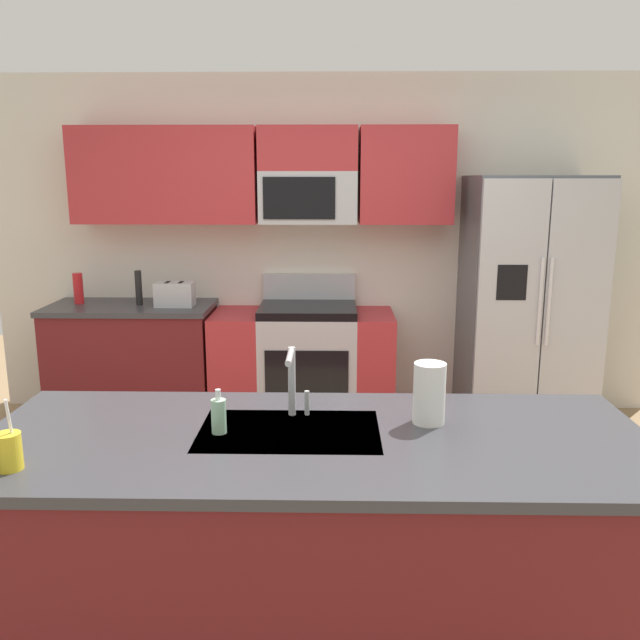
{
  "coord_description": "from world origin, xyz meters",
  "views": [
    {
      "loc": [
        0.08,
        -2.99,
        1.83
      ],
      "look_at": [
        0.0,
        0.6,
        1.05
      ],
      "focal_mm": 36.69,
      "sensor_mm": 36.0,
      "label": 1
    }
  ],
  "objects_px": {
    "refrigerator": "(527,305)",
    "paper_towel_roll": "(429,393)",
    "soap_dispenser": "(219,416)",
    "pepper_mill": "(139,288)",
    "sink_faucet": "(293,377)",
    "toaster": "(175,294)",
    "range_oven": "(303,364)",
    "bottle_red": "(78,288)",
    "drink_cup_yellow": "(9,451)"
  },
  "relations": [
    {
      "from": "refrigerator",
      "to": "soap_dispenser",
      "type": "height_order",
      "value": "refrigerator"
    },
    {
      "from": "soap_dispenser",
      "to": "paper_towel_roll",
      "type": "relative_size",
      "value": 0.71
    },
    {
      "from": "refrigerator",
      "to": "soap_dispenser",
      "type": "distance_m",
      "value": 3.05
    },
    {
      "from": "range_oven",
      "to": "pepper_mill",
      "type": "distance_m",
      "value": 1.36
    },
    {
      "from": "toaster",
      "to": "sink_faucet",
      "type": "bearing_deg",
      "value": -66.0
    },
    {
      "from": "refrigerator",
      "to": "toaster",
      "type": "height_order",
      "value": "refrigerator"
    },
    {
      "from": "drink_cup_yellow",
      "to": "soap_dispenser",
      "type": "relative_size",
      "value": 1.43
    },
    {
      "from": "sink_faucet",
      "to": "drink_cup_yellow",
      "type": "height_order",
      "value": "sink_faucet"
    },
    {
      "from": "bottle_red",
      "to": "sink_faucet",
      "type": "bearing_deg",
      "value": -53.28
    },
    {
      "from": "toaster",
      "to": "bottle_red",
      "type": "bearing_deg",
      "value": 173.27
    },
    {
      "from": "refrigerator",
      "to": "paper_towel_roll",
      "type": "bearing_deg",
      "value": -114.41
    },
    {
      "from": "bottle_red",
      "to": "drink_cup_yellow",
      "type": "distance_m",
      "value": 3.0
    },
    {
      "from": "refrigerator",
      "to": "pepper_mill",
      "type": "height_order",
      "value": "refrigerator"
    },
    {
      "from": "toaster",
      "to": "pepper_mill",
      "type": "height_order",
      "value": "pepper_mill"
    },
    {
      "from": "toaster",
      "to": "soap_dispenser",
      "type": "bearing_deg",
      "value": -73.0
    },
    {
      "from": "sink_faucet",
      "to": "pepper_mill",
      "type": "bearing_deg",
      "value": 119.09
    },
    {
      "from": "range_oven",
      "to": "drink_cup_yellow",
      "type": "distance_m",
      "value": 2.99
    },
    {
      "from": "sink_faucet",
      "to": "soap_dispenser",
      "type": "xyz_separation_m",
      "value": [
        -0.27,
        -0.17,
        -0.1
      ]
    },
    {
      "from": "toaster",
      "to": "drink_cup_yellow",
      "type": "height_order",
      "value": "drink_cup_yellow"
    },
    {
      "from": "range_oven",
      "to": "paper_towel_roll",
      "type": "distance_m",
      "value": 2.53
    },
    {
      "from": "drink_cup_yellow",
      "to": "toaster",
      "type": "bearing_deg",
      "value": 92.48
    },
    {
      "from": "refrigerator",
      "to": "drink_cup_yellow",
      "type": "relative_size",
      "value": 7.59
    },
    {
      "from": "bottle_red",
      "to": "soap_dispenser",
      "type": "height_order",
      "value": "bottle_red"
    },
    {
      "from": "pepper_mill",
      "to": "sink_faucet",
      "type": "height_order",
      "value": "sink_faucet"
    },
    {
      "from": "pepper_mill",
      "to": "paper_towel_roll",
      "type": "xyz_separation_m",
      "value": [
        1.83,
        -2.38,
        -0.01
      ]
    },
    {
      "from": "drink_cup_yellow",
      "to": "bottle_red",
      "type": "bearing_deg",
      "value": 106.93
    },
    {
      "from": "pepper_mill",
      "to": "bottle_red",
      "type": "bearing_deg",
      "value": 175.29
    },
    {
      "from": "range_oven",
      "to": "drink_cup_yellow",
      "type": "height_order",
      "value": "drink_cup_yellow"
    },
    {
      "from": "range_oven",
      "to": "bottle_red",
      "type": "bearing_deg",
      "value": 178.78
    },
    {
      "from": "bottle_red",
      "to": "range_oven",
      "type": "bearing_deg",
      "value": -1.22
    },
    {
      "from": "refrigerator",
      "to": "drink_cup_yellow",
      "type": "bearing_deg",
      "value": -131.91
    },
    {
      "from": "paper_towel_roll",
      "to": "soap_dispenser",
      "type": "bearing_deg",
      "value": -171.4
    },
    {
      "from": "toaster",
      "to": "soap_dispenser",
      "type": "distance_m",
      "value": 2.56
    },
    {
      "from": "range_oven",
      "to": "sink_faucet",
      "type": "relative_size",
      "value": 4.82
    },
    {
      "from": "pepper_mill",
      "to": "bottle_red",
      "type": "relative_size",
      "value": 1.11
    },
    {
      "from": "soap_dispenser",
      "to": "pepper_mill",
      "type": "bearing_deg",
      "value": 112.4
    },
    {
      "from": "sink_faucet",
      "to": "soap_dispenser",
      "type": "bearing_deg",
      "value": -147.5
    },
    {
      "from": "refrigerator",
      "to": "pepper_mill",
      "type": "xyz_separation_m",
      "value": [
        -2.88,
        0.07,
        0.1
      ]
    },
    {
      "from": "range_oven",
      "to": "bottle_red",
      "type": "relative_size",
      "value": 5.86
    },
    {
      "from": "sink_faucet",
      "to": "range_oven",
      "type": "bearing_deg",
      "value": 91.68
    },
    {
      "from": "pepper_mill",
      "to": "sink_faucet",
      "type": "relative_size",
      "value": 0.92
    },
    {
      "from": "bottle_red",
      "to": "drink_cup_yellow",
      "type": "height_order",
      "value": "drink_cup_yellow"
    },
    {
      "from": "toaster",
      "to": "paper_towel_roll",
      "type": "bearing_deg",
      "value": -56.44
    },
    {
      "from": "bottle_red",
      "to": "sink_faucet",
      "type": "distance_m",
      "value": 2.96
    },
    {
      "from": "sink_faucet",
      "to": "paper_towel_roll",
      "type": "height_order",
      "value": "sink_faucet"
    },
    {
      "from": "bottle_red",
      "to": "drink_cup_yellow",
      "type": "bearing_deg",
      "value": -73.07
    },
    {
      "from": "pepper_mill",
      "to": "sink_faucet",
      "type": "bearing_deg",
      "value": -60.91
    },
    {
      "from": "pepper_mill",
      "to": "bottle_red",
      "type": "distance_m",
      "value": 0.47
    },
    {
      "from": "toaster",
      "to": "paper_towel_roll",
      "type": "distance_m",
      "value": 2.8
    },
    {
      "from": "sink_faucet",
      "to": "paper_towel_roll",
      "type": "distance_m",
      "value": 0.53
    }
  ]
}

